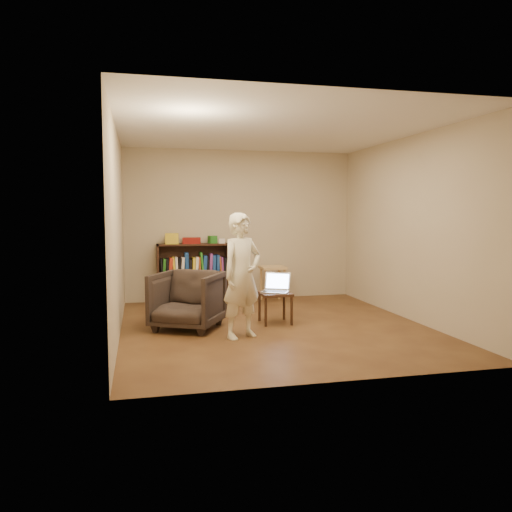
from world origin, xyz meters
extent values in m
plane|color=#432615|center=(0.00, 0.00, 0.00)|extent=(4.50, 4.50, 0.00)
plane|color=white|center=(0.00, 0.00, 2.60)|extent=(4.50, 4.50, 0.00)
plane|color=#C1AF92|center=(0.00, 2.25, 1.30)|extent=(4.00, 0.00, 4.00)
plane|color=#C1AF92|center=(-2.00, 0.00, 1.30)|extent=(0.00, 4.50, 4.50)
plane|color=#C1AF92|center=(2.00, 0.00, 1.30)|extent=(0.00, 4.50, 4.50)
cube|color=black|center=(-1.45, 2.08, 0.50)|extent=(0.03, 0.30, 1.00)
cube|color=black|center=(-0.28, 2.08, 0.50)|extent=(0.03, 0.30, 1.00)
cube|color=black|center=(-0.87, 2.22, 0.50)|extent=(1.20, 0.02, 1.00)
cube|color=black|center=(-0.87, 2.08, 0.01)|extent=(1.20, 0.30, 0.03)
cube|color=black|center=(-0.87, 2.08, 0.50)|extent=(1.14, 0.30, 0.03)
cube|color=black|center=(-0.87, 2.08, 0.98)|extent=(1.20, 0.30, 0.03)
cube|color=yellow|center=(-1.21, 2.07, 1.09)|extent=(0.23, 0.18, 0.18)
cube|color=maroon|center=(-0.89, 2.08, 1.05)|extent=(0.32, 0.25, 0.10)
cube|color=#246E1D|center=(-0.52, 2.11, 1.06)|extent=(0.16, 0.16, 0.13)
cube|color=white|center=(-0.36, 2.07, 1.04)|extent=(0.12, 0.12, 0.08)
cube|color=tan|center=(0.48, 1.87, 0.58)|extent=(0.42, 0.42, 0.04)
cylinder|color=tan|center=(0.32, 1.71, 0.28)|extent=(0.04, 0.04, 0.56)
cylinder|color=tan|center=(0.65, 1.71, 0.28)|extent=(0.04, 0.04, 0.56)
cylinder|color=tan|center=(0.32, 2.04, 0.28)|extent=(0.04, 0.04, 0.56)
cylinder|color=tan|center=(0.65, 2.04, 0.28)|extent=(0.04, 0.04, 0.56)
imported|color=#332822|center=(-1.14, 0.13, 0.38)|extent=(1.11, 1.12, 0.76)
cube|color=#331811|center=(0.07, 0.21, 0.41)|extent=(0.42, 0.42, 0.04)
cylinder|color=#331811|center=(-0.11, 0.02, 0.19)|extent=(0.04, 0.04, 0.39)
cylinder|color=#331811|center=(0.25, 0.02, 0.19)|extent=(0.04, 0.04, 0.39)
cylinder|color=#331811|center=(-0.11, 0.39, 0.19)|extent=(0.04, 0.04, 0.39)
cylinder|color=#331811|center=(0.25, 0.39, 0.19)|extent=(0.04, 0.04, 0.39)
cube|color=#B8B8BD|center=(0.06, 0.19, 0.44)|extent=(0.44, 0.39, 0.02)
cube|color=black|center=(0.06, 0.19, 0.45)|extent=(0.33, 0.27, 0.00)
cube|color=#B8B8BD|center=(0.14, 0.34, 0.56)|extent=(0.36, 0.25, 0.24)
cube|color=#A7BEE9|center=(0.14, 0.34, 0.56)|extent=(0.31, 0.21, 0.20)
imported|color=beige|center=(-0.54, -0.48, 0.76)|extent=(0.66, 0.58, 1.52)
camera|label=1|loc=(-1.73, -6.35, 1.53)|focal=35.00mm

